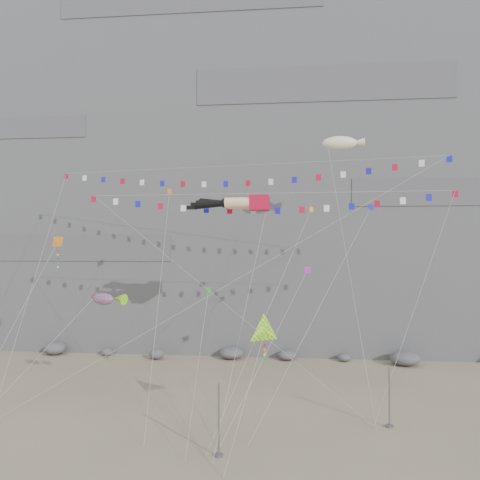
{
  "coord_description": "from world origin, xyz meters",
  "views": [
    {
      "loc": [
        5.93,
        -33.43,
        12.13
      ],
      "look_at": [
        1.72,
        9.0,
        12.75
      ],
      "focal_mm": 35.0,
      "sensor_mm": 36.0,
      "label": 1
    }
  ],
  "objects": [
    {
      "name": "ground",
      "position": [
        0.0,
        0.0,
        0.0
      ],
      "size": [
        120.0,
        120.0,
        0.0
      ],
      "primitive_type": "plane",
      "color": "gray",
      "rests_on": "ground"
    },
    {
      "name": "cliff",
      "position": [
        0.0,
        32.0,
        25.0
      ],
      "size": [
        80.0,
        28.0,
        50.0
      ],
      "primitive_type": "cube",
      "color": "slate",
      "rests_on": "ground"
    },
    {
      "name": "talus_boulders",
      "position": [
        0.0,
        17.0,
        0.6
      ],
      "size": [
        60.0,
        3.0,
        1.2
      ],
      "primitive_type": null,
      "color": "#5E5E63",
      "rests_on": "ground"
    },
    {
      "name": "anchor_pole_center",
      "position": [
        2.02,
        -6.51,
        2.1
      ],
      "size": [
        0.12,
        0.12,
        4.2
      ],
      "primitive_type": "cylinder",
      "color": "slate",
      "rests_on": "ground"
    },
    {
      "name": "anchor_pole_right",
      "position": [
        12.82,
        -1.04,
        2.02
      ],
      "size": [
        0.12,
        0.12,
        4.03
      ],
      "primitive_type": "cylinder",
      "color": "slate",
      "rests_on": "ground"
    },
    {
      "name": "legs_kite",
      "position": [
        1.89,
        5.01,
        15.71
      ],
      "size": [
        6.83,
        14.02,
        20.22
      ],
      "rotation": [
        0.0,
        0.0,
        -0.07
      ],
      "color": "#B80B2A",
      "rests_on": "ground"
    },
    {
      "name": "flag_banner_upper",
      "position": [
        1.36,
        9.32,
        19.61
      ],
      "size": [
        35.8,
        15.56,
        27.99
      ],
      "color": "#B80B2A",
      "rests_on": "ground"
    },
    {
      "name": "flag_banner_lower",
      "position": [
        4.21,
        5.49,
        16.58
      ],
      "size": [
        30.15,
        7.22,
        19.46
      ],
      "color": "#B80B2A",
      "rests_on": "ground"
    },
    {
      "name": "harlequin_kite",
      "position": [
        -13.06,
        3.8,
        12.5
      ],
      "size": [
        3.38,
        9.61,
        15.41
      ],
      "color": "red",
      "rests_on": "ground"
    },
    {
      "name": "fish_windsock",
      "position": [
        -8.11,
        1.28,
        8.11
      ],
      "size": [
        8.54,
        7.0,
        12.01
      ],
      "color": "#ED460C",
      "rests_on": "ground"
    },
    {
      "name": "delta_kite",
      "position": [
        4.55,
        -3.79,
        6.74
      ],
      "size": [
        3.07,
        6.11,
        8.87
      ],
      "color": "yellow",
      "rests_on": "ground"
    },
    {
      "name": "blimp_windsock",
      "position": [
        10.85,
        10.19,
        21.66
      ],
      "size": [
        4.14,
        12.57,
        24.7
      ],
      "color": "#ECE9C2",
      "rests_on": "ground"
    },
    {
      "name": "small_kite_a",
      "position": [
        -4.49,
        7.39,
        16.72
      ],
      "size": [
        2.5,
        14.06,
        21.79
      ],
      "color": "orange",
      "rests_on": "ground"
    },
    {
      "name": "small_kite_b",
      "position": [
        7.57,
        5.29,
        10.06
      ],
      "size": [
        6.41,
        11.72,
        16.1
      ],
      "color": "#B221C3",
      "rests_on": "ground"
    },
    {
      "name": "small_kite_c",
      "position": [
        -0.2,
        2.81,
        8.49
      ],
      "size": [
        1.03,
        11.05,
        13.58
      ],
      "color": "#1D9316",
      "rests_on": "ground"
    },
    {
      "name": "small_kite_d",
      "position": [
        7.84,
        6.47,
        14.83
      ],
      "size": [
        7.37,
        14.14,
        21.54
      ],
      "color": "yellow",
      "rests_on": "ground"
    },
    {
      "name": "small_kite_e",
      "position": [
        12.4,
        4.27,
        14.87
      ],
      "size": [
        9.65,
        10.13,
        20.14
      ],
      "color": "#1716C3",
      "rests_on": "ground"
    }
  ]
}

